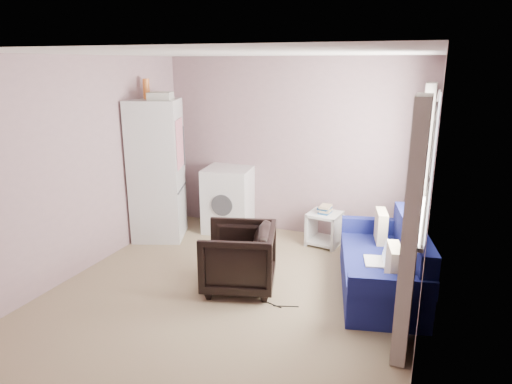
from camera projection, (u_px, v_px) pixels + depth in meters
room at (231, 183)px, 4.58m from camera, size 3.84×4.24×2.54m
armchair at (238, 255)px, 4.99m from camera, size 0.90×0.93×0.78m
fridge at (157, 169)px, 6.32m from camera, size 0.86×0.86×2.21m
washing_machine at (229, 198)px, 6.73m from camera, size 0.75×0.75×0.94m
side_table at (324, 226)px, 6.21m from camera, size 0.46×0.46×0.56m
sofa at (385, 267)px, 4.94m from camera, size 1.17×1.88×0.78m
window_dressing at (419, 197)px, 4.61m from camera, size 0.17×2.62×2.18m
floor_cables at (278, 305)px, 4.71m from camera, size 0.42×0.10×0.01m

